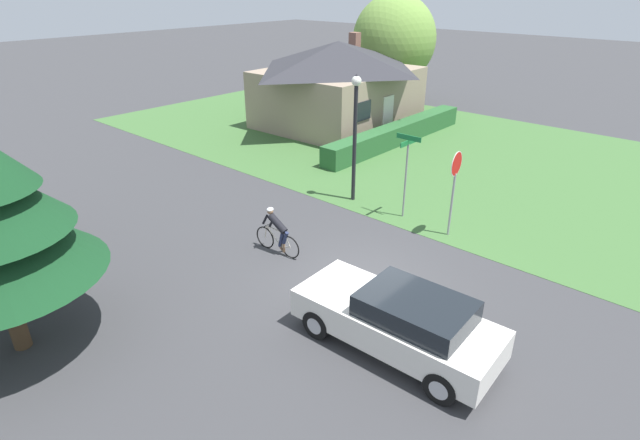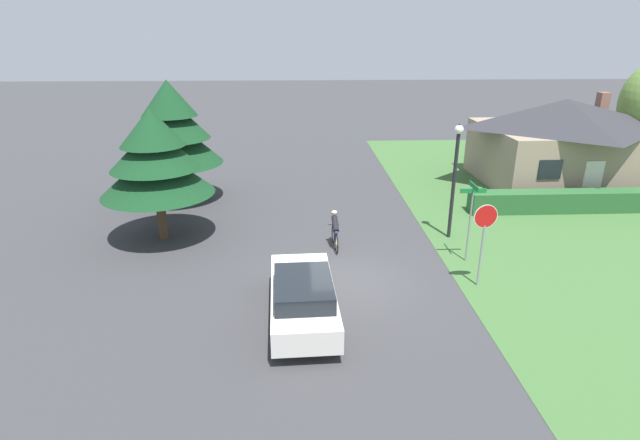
% 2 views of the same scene
% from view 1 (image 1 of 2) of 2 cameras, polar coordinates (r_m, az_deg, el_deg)
% --- Properties ---
extents(ground_plane, '(140.00, 140.00, 0.00)m').
position_cam_1_polar(ground_plane, '(13.39, 4.56, -7.23)').
color(ground_plane, '#38383A').
extents(grass_verge_right, '(16.00, 36.00, 0.01)m').
position_cam_1_polar(grass_verge_right, '(24.26, 13.64, 7.58)').
color(grass_verge_right, '#3D6633').
rests_on(grass_verge_right, ground).
extents(cottage_house, '(8.49, 7.23, 4.63)m').
position_cam_1_polar(cottage_house, '(27.94, 2.07, 15.43)').
color(cottage_house, gray).
rests_on(cottage_house, ground).
extents(hedge_row, '(10.43, 0.90, 0.95)m').
position_cam_1_polar(hedge_row, '(25.06, 8.78, 9.71)').
color(hedge_row, '#285B2D').
rests_on(hedge_row, ground).
extents(sedan_left_lane, '(1.94, 4.53, 1.45)m').
position_cam_1_polar(sedan_left_lane, '(10.93, 9.04, -11.26)').
color(sedan_left_lane, silver).
rests_on(sedan_left_lane, ground).
extents(cyclist, '(0.44, 1.68, 1.40)m').
position_cam_1_polar(cyclist, '(14.53, -4.92, -1.36)').
color(cyclist, black).
rests_on(cyclist, ground).
extents(stop_sign, '(0.76, 0.09, 2.74)m').
position_cam_1_polar(stop_sign, '(15.52, 15.17, 4.80)').
color(stop_sign, gray).
rests_on(stop_sign, ground).
extents(street_lamp, '(0.33, 0.33, 4.50)m').
position_cam_1_polar(street_lamp, '(17.44, 4.04, 10.95)').
color(street_lamp, black).
rests_on(street_lamp, ground).
extents(street_name_sign, '(0.90, 0.90, 2.84)m').
position_cam_1_polar(street_name_sign, '(16.51, 9.90, 6.57)').
color(street_name_sign, gray).
rests_on(street_name_sign, ground).
extents(deciduous_tree_right, '(5.06, 5.06, 6.65)m').
position_cam_1_polar(deciduous_tree_right, '(32.74, 8.46, 19.71)').
color(deciduous_tree_right, '#4C3823').
rests_on(deciduous_tree_right, ground).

